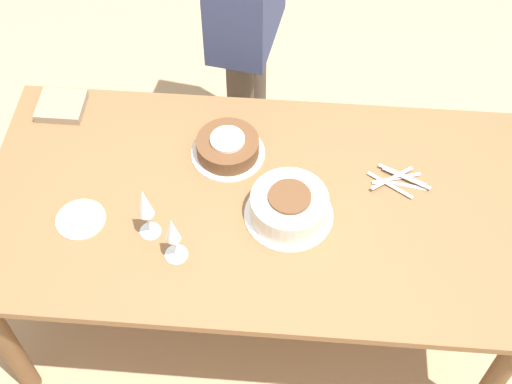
# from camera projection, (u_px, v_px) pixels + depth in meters

# --- Properties ---
(ground_plane) EXTENTS (12.00, 12.00, 0.00)m
(ground_plane) POSITION_uv_depth(u_px,v_px,m) (256.00, 307.00, 2.89)
(ground_plane) COLOR tan
(dining_table) EXTENTS (1.79, 0.92, 0.73)m
(dining_table) POSITION_uv_depth(u_px,v_px,m) (256.00, 218.00, 2.38)
(dining_table) COLOR brown
(dining_table) RESTS_ON ground_plane
(cake_center_white) EXTENTS (0.28, 0.28, 0.11)m
(cake_center_white) POSITION_uv_depth(u_px,v_px,m) (289.00, 206.00, 2.24)
(cake_center_white) COLOR white
(cake_center_white) RESTS_ON dining_table
(cake_front_chocolate) EXTENTS (0.25, 0.25, 0.08)m
(cake_front_chocolate) POSITION_uv_depth(u_px,v_px,m) (228.00, 147.00, 2.40)
(cake_front_chocolate) COLOR white
(cake_front_chocolate) RESTS_ON dining_table
(wine_glass_near) EXTENTS (0.07, 0.07, 0.19)m
(wine_glass_near) POSITION_uv_depth(u_px,v_px,m) (173.00, 233.00, 2.08)
(wine_glass_near) COLOR silver
(wine_glass_near) RESTS_ON dining_table
(wine_glass_far) EXTENTS (0.07, 0.07, 0.22)m
(wine_glass_far) POSITION_uv_depth(u_px,v_px,m) (145.00, 205.00, 2.12)
(wine_glass_far) COLOR silver
(wine_glass_far) RESTS_ON dining_table
(dessert_plate_right) EXTENTS (0.16, 0.16, 0.01)m
(dessert_plate_right) POSITION_uv_depth(u_px,v_px,m) (81.00, 219.00, 2.26)
(dessert_plate_right) COLOR beige
(dessert_plate_right) RESTS_ON dining_table
(fork_pile) EXTENTS (0.21, 0.14, 0.02)m
(fork_pile) POSITION_uv_depth(u_px,v_px,m) (398.00, 180.00, 2.35)
(fork_pile) COLOR silver
(fork_pile) RESTS_ON dining_table
(napkin_stack) EXTENTS (0.16, 0.15, 0.03)m
(napkin_stack) POSITION_uv_depth(u_px,v_px,m) (61.00, 106.00, 2.54)
(napkin_stack) COLOR gray
(napkin_stack) RESTS_ON dining_table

